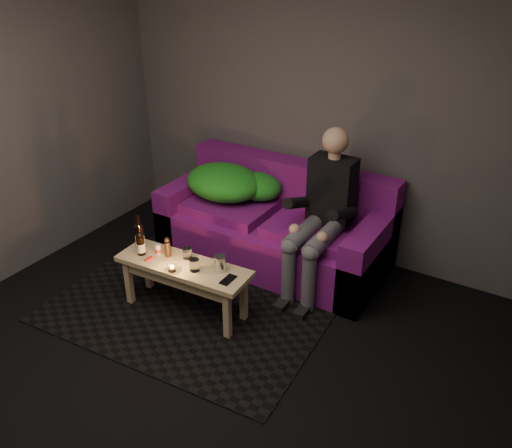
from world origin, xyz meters
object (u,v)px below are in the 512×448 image
at_px(person, 323,211).
at_px(beer_bottle_b, 141,244).
at_px(coffee_table, 184,272).
at_px(steel_cup, 220,263).
at_px(sofa, 276,228).
at_px(beer_bottle_a, 140,236).

distance_m(person, beer_bottle_b, 1.41).
distance_m(coffee_table, steel_cup, 0.32).
xyz_separation_m(person, beer_bottle_b, (-1.05, -0.93, -0.16)).
xyz_separation_m(sofa, beer_bottle_b, (-0.56, -1.09, 0.21)).
distance_m(person, steel_cup, 0.92).
height_order(person, steel_cup, person).
height_order(sofa, beer_bottle_a, sofa).
relative_size(coffee_table, beer_bottle_a, 3.84).
distance_m(sofa, person, 0.64).
height_order(person, coffee_table, person).
relative_size(person, beer_bottle_b, 5.22).
bearing_deg(coffee_table, beer_bottle_a, 177.36).
height_order(beer_bottle_b, steel_cup, beer_bottle_b).
xyz_separation_m(sofa, beer_bottle_a, (-0.63, -1.01, 0.22)).
height_order(beer_bottle_a, steel_cup, beer_bottle_a).
bearing_deg(steel_cup, sofa, 95.01).
xyz_separation_m(person, steel_cup, (-0.41, -0.80, -0.19)).
distance_m(beer_bottle_b, steel_cup, 0.65).
bearing_deg(person, sofa, 162.42).
height_order(sofa, person, person).
bearing_deg(beer_bottle_a, steel_cup, 4.05).
xyz_separation_m(sofa, person, (0.50, -0.16, 0.37)).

